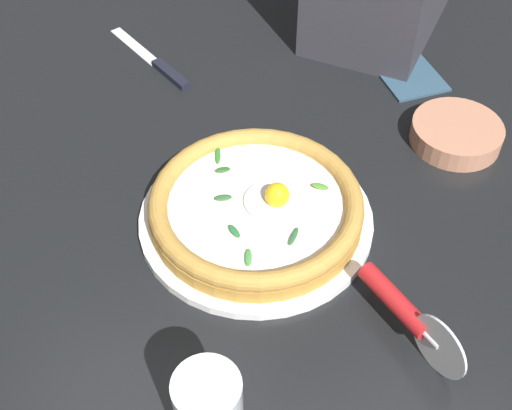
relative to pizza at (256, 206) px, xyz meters
name	(u,v)px	position (x,y,z in m)	size (l,w,h in m)	color
ground_plane	(226,218)	(-0.04, 0.01, -0.05)	(2.40, 2.40, 0.03)	black
pizza_plate	(256,219)	(0.00, 0.00, -0.02)	(0.29, 0.29, 0.01)	white
pizza	(256,206)	(0.00, 0.00, 0.00)	(0.27, 0.27, 0.05)	#B98333
side_bowl	(456,134)	(0.25, 0.20, -0.02)	(0.13, 0.13, 0.03)	#B4785B
pizza_cutter	(406,312)	(0.18, -0.13, 0.01)	(0.11, 0.12, 0.07)	silver
table_knife	(160,65)	(-0.21, 0.30, -0.03)	(0.17, 0.16, 0.01)	silver
folded_napkin	(405,69)	(0.18, 0.36, -0.03)	(0.14, 0.09, 0.01)	#2D495E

